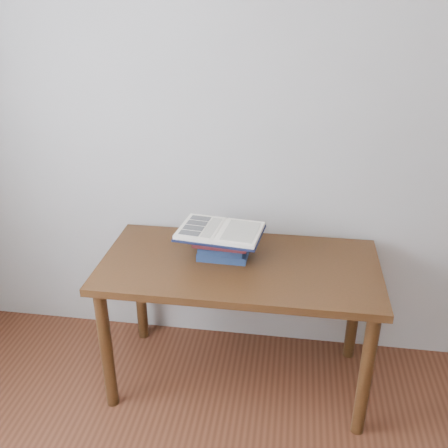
# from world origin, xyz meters

# --- Properties ---
(room_shell) EXTENTS (3.54, 3.54, 2.62)m
(room_shell) POSITION_xyz_m (-0.08, 0.01, 1.63)
(room_shell) COLOR #AAA6A0
(room_shell) RESTS_ON ground
(desk) EXTENTS (1.31, 0.66, 0.70)m
(desk) POSITION_xyz_m (-0.12, 1.38, 0.60)
(desk) COLOR #422210
(desk) RESTS_ON ground
(book_stack) EXTENTS (0.27, 0.18, 0.13)m
(book_stack) POSITION_xyz_m (-0.21, 1.44, 0.76)
(book_stack) COLOR #182449
(book_stack) RESTS_ON desk
(open_book) EXTENTS (0.42, 0.31, 0.03)m
(open_book) POSITION_xyz_m (-0.22, 1.42, 0.84)
(open_book) COLOR black
(open_book) RESTS_ON book_stack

